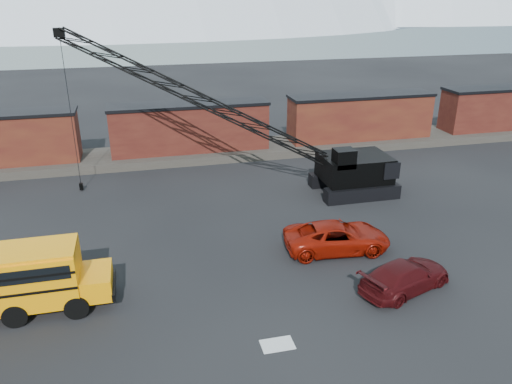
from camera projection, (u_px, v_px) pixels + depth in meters
The scene contains 9 objects.
ground at pixel (245, 294), 24.59m from camera, with size 160.00×160.00×0.00m, color black.
gravel_berm at pixel (191, 153), 44.22m from camera, with size 120.00×5.00×0.70m, color #49433C.
boxcar_mid at pixel (190, 127), 43.30m from camera, with size 13.70×3.10×4.17m.
boxcar_east_near at pixel (360, 116), 46.81m from camera, with size 13.70×3.10×4.17m.
boxcar_east_far at pixel (507, 107), 50.32m from camera, with size 13.70×3.10×4.17m.
snow_patch at pixel (277, 344), 21.11m from camera, with size 1.40×0.90×0.02m, color silver.
red_pickup at pixel (337, 237), 28.41m from camera, with size 2.78×6.02×1.67m, color maroon.
maroon_suv at pixel (405, 276), 24.72m from camera, with size 2.11×5.19×1.51m, color #3E0B0D.
crawler_crane at pixel (206, 102), 34.33m from camera, with size 22.75×7.55×11.75m.
Camera 1 is at (-4.43, -20.35, 14.03)m, focal length 35.00 mm.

